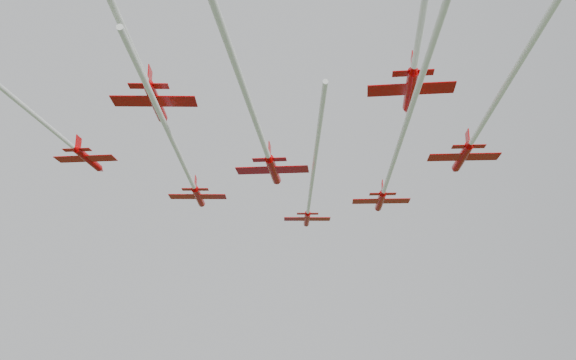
{
  "coord_description": "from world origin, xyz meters",
  "views": [
    {
      "loc": [
        0.67,
        -88.29,
        29.2
      ],
      "look_at": [
        4.31,
        -1.63,
        56.41
      ],
      "focal_mm": 40.0,
      "sensor_mm": 36.0,
      "label": 1
    }
  ],
  "objects_px": {
    "jet_row3_left": "(34,115)",
    "jet_row3_right": "(494,105)",
    "jet_row2_left": "(186,169)",
    "jet_row3_mid": "(263,141)",
    "jet_row4_right": "(417,50)",
    "jet_row2_right": "(392,165)",
    "jet_lead": "(310,194)",
    "jet_row4_left": "(122,27)"
  },
  "relations": [
    {
      "from": "jet_row2_left",
      "to": "jet_row4_right",
      "type": "relative_size",
      "value": 1.26
    },
    {
      "from": "jet_row3_left",
      "to": "jet_row4_left",
      "type": "distance_m",
      "value": 22.23
    },
    {
      "from": "jet_row4_left",
      "to": "jet_lead",
      "type": "bearing_deg",
      "value": 68.04
    },
    {
      "from": "jet_row2_left",
      "to": "jet_row3_left",
      "type": "relative_size",
      "value": 0.97
    },
    {
      "from": "jet_lead",
      "to": "jet_row4_right",
      "type": "bearing_deg",
      "value": -78.25
    },
    {
      "from": "jet_row3_mid",
      "to": "jet_row4_right",
      "type": "height_order",
      "value": "jet_row4_right"
    },
    {
      "from": "jet_row3_right",
      "to": "jet_row4_left",
      "type": "xyz_separation_m",
      "value": [
        -35.68,
        -11.87,
        1.14
      ]
    },
    {
      "from": "jet_lead",
      "to": "jet_row2_left",
      "type": "bearing_deg",
      "value": -144.26
    },
    {
      "from": "jet_lead",
      "to": "jet_row4_right",
      "type": "xyz_separation_m",
      "value": [
        6.75,
        -39.98,
        2.17
      ]
    },
    {
      "from": "jet_row2_left",
      "to": "jet_row3_mid",
      "type": "distance_m",
      "value": 15.76
    },
    {
      "from": "jet_row2_left",
      "to": "jet_row3_right",
      "type": "relative_size",
      "value": 0.86
    },
    {
      "from": "jet_row3_mid",
      "to": "jet_row4_left",
      "type": "relative_size",
      "value": 0.82
    },
    {
      "from": "jet_lead",
      "to": "jet_row3_right",
      "type": "distance_m",
      "value": 36.0
    },
    {
      "from": "jet_row3_left",
      "to": "jet_row3_mid",
      "type": "bearing_deg",
      "value": 13.42
    },
    {
      "from": "jet_lead",
      "to": "jet_row4_left",
      "type": "relative_size",
      "value": 0.97
    },
    {
      "from": "jet_row2_right",
      "to": "jet_row3_mid",
      "type": "height_order",
      "value": "jet_row2_right"
    },
    {
      "from": "jet_row2_right",
      "to": "jet_row3_left",
      "type": "xyz_separation_m",
      "value": [
        -41.93,
        -12.58,
        0.97
      ]
    },
    {
      "from": "jet_lead",
      "to": "jet_row3_mid",
      "type": "bearing_deg",
      "value": -104.86
    },
    {
      "from": "jet_row3_left",
      "to": "jet_row2_right",
      "type": "bearing_deg",
      "value": 24.9
    },
    {
      "from": "jet_row2_right",
      "to": "jet_row4_right",
      "type": "distance_m",
      "value": 26.92
    },
    {
      "from": "jet_row2_right",
      "to": "jet_row3_right",
      "type": "bearing_deg",
      "value": -64.47
    },
    {
      "from": "jet_lead",
      "to": "jet_row3_left",
      "type": "distance_m",
      "value": 41.35
    },
    {
      "from": "jet_row2_left",
      "to": "jet_row3_left",
      "type": "xyz_separation_m",
      "value": [
        -14.96,
        -14.42,
        1.27
      ]
    },
    {
      "from": "jet_lead",
      "to": "jet_row3_right",
      "type": "bearing_deg",
      "value": -60.38
    },
    {
      "from": "jet_row2_left",
      "to": "jet_row2_right",
      "type": "bearing_deg",
      "value": -1.87
    },
    {
      "from": "jet_lead",
      "to": "jet_row2_right",
      "type": "height_order",
      "value": "jet_row2_right"
    },
    {
      "from": "jet_row4_left",
      "to": "jet_row3_right",
      "type": "bearing_deg",
      "value": 19.97
    },
    {
      "from": "jet_row2_left",
      "to": "jet_row4_left",
      "type": "xyz_separation_m",
      "value": [
        -1.81,
        -32.34,
        1.81
      ]
    },
    {
      "from": "jet_row4_right",
      "to": "jet_row4_left",
      "type": "bearing_deg",
      "value": -162.79
    },
    {
      "from": "jet_row4_left",
      "to": "jet_row3_left",
      "type": "bearing_deg",
      "value": 127.84
    },
    {
      "from": "jet_row3_left",
      "to": "jet_row3_mid",
      "type": "distance_m",
      "value": 25.17
    },
    {
      "from": "jet_row3_right",
      "to": "jet_row4_left",
      "type": "bearing_deg",
      "value": -155.81
    },
    {
      "from": "jet_row3_left",
      "to": "jet_row3_right",
      "type": "distance_m",
      "value": 49.2
    },
    {
      "from": "jet_row3_left",
      "to": "jet_row4_right",
      "type": "relative_size",
      "value": 1.3
    },
    {
      "from": "jet_row3_left",
      "to": "jet_row4_left",
      "type": "height_order",
      "value": "jet_row4_left"
    },
    {
      "from": "jet_row4_left",
      "to": "jet_row4_right",
      "type": "distance_m",
      "value": 26.12
    },
    {
      "from": "jet_row3_left",
      "to": "jet_row4_right",
      "type": "xyz_separation_m",
      "value": [
        38.98,
        -14.1,
        1.04
      ]
    },
    {
      "from": "jet_row2_right",
      "to": "jet_row4_right",
      "type": "xyz_separation_m",
      "value": [
        -2.95,
        -26.68,
        2.01
      ]
    },
    {
      "from": "jet_row3_left",
      "to": "jet_row4_right",
      "type": "height_order",
      "value": "jet_row4_right"
    },
    {
      "from": "jet_row3_right",
      "to": "jet_row4_left",
      "type": "distance_m",
      "value": 37.61
    },
    {
      "from": "jet_row3_mid",
      "to": "jet_row4_right",
      "type": "distance_m",
      "value": 21.72
    },
    {
      "from": "jet_row4_right",
      "to": "jet_row2_left",
      "type": "bearing_deg",
      "value": 138.9
    }
  ]
}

